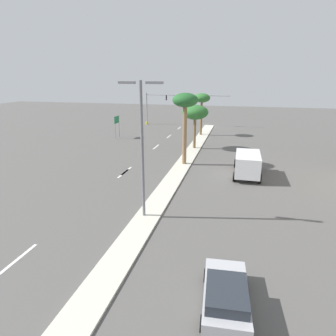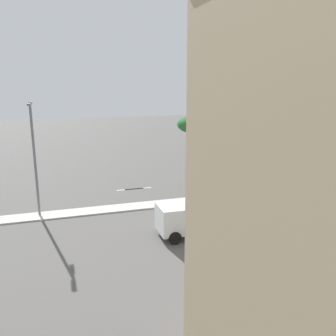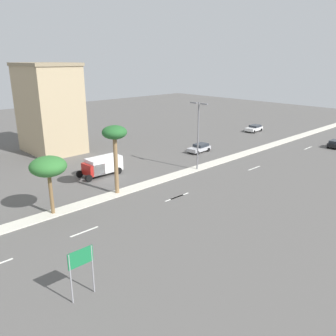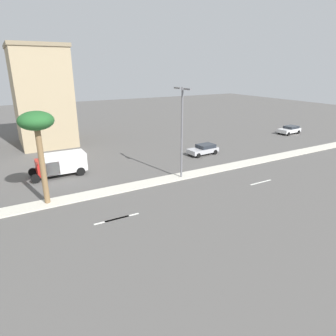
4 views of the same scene
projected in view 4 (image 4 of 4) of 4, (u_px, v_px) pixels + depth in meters
The scene contains 11 objects.
ground_plane at pixel (152, 183), 29.84m from camera, with size 160.00×160.00×0.00m, color #565451.
median_curb at pixel (233, 166), 34.86m from camera, with size 1.80×96.82×0.12m, color beige.
lane_stripe_inboard at pixel (112, 220), 22.54m from camera, with size 0.20×2.80×0.01m, color silver.
lane_stripe_right at pixel (122, 217), 22.93m from camera, with size 0.20×2.80×0.01m, color silver.
lane_stripe_outboard at pixel (261, 182), 29.95m from camera, with size 0.20×2.80×0.01m, color silver.
commercial_building at pixel (42, 96), 43.43m from camera, with size 10.58×7.71×14.18m.
palm_tree_rear at pixel (37, 126), 23.09m from camera, with size 2.74×2.74×7.78m.
street_lamp_center at pixel (182, 126), 29.37m from camera, with size 2.90×0.24×9.20m.
sedan_white_inboard at pixel (290, 130), 51.77m from camera, with size 2.33×4.29×1.35m.
sedan_silver_outboard at pixel (204, 149), 39.37m from camera, with size 2.24×4.28×1.35m.
box_truck at pixel (59, 164), 31.51m from camera, with size 2.58×5.78×2.37m.
Camera 4 is at (24.91, 25.32, 11.07)m, focal length 31.49 mm.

